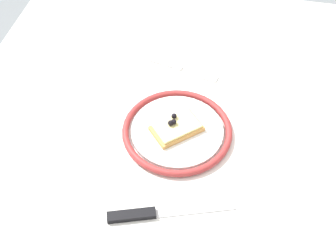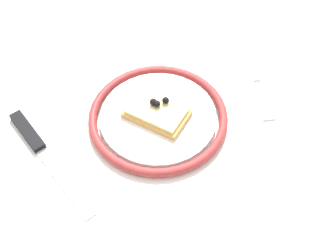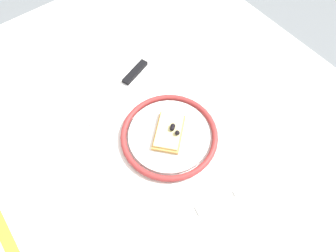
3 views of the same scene
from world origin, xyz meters
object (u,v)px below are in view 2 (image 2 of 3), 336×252
at_px(dining_table, 135,141).
at_px(knife, 37,145).
at_px(plate, 158,117).
at_px(pizza_slice_near, 157,112).
at_px(fork, 256,78).

height_order(dining_table, knife, knife).
distance_m(plate, knife, 0.20).
height_order(plate, knife, plate).
xyz_separation_m(dining_table, plate, (-0.04, 0.03, 0.09)).
distance_m(pizza_slice_near, fork, 0.20).
distance_m(dining_table, knife, 0.19).
relative_size(dining_table, pizza_slice_near, 9.86).
relative_size(knife, fork, 1.17).
height_order(plate, fork, plate).
distance_m(dining_table, plate, 0.10).
distance_m(dining_table, pizza_slice_near, 0.11).
bearing_deg(dining_table, pizza_slice_near, 143.44).
relative_size(dining_table, knife, 5.01).
distance_m(knife, fork, 0.40).
xyz_separation_m(plate, fork, (-0.20, -0.03, -0.01)).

